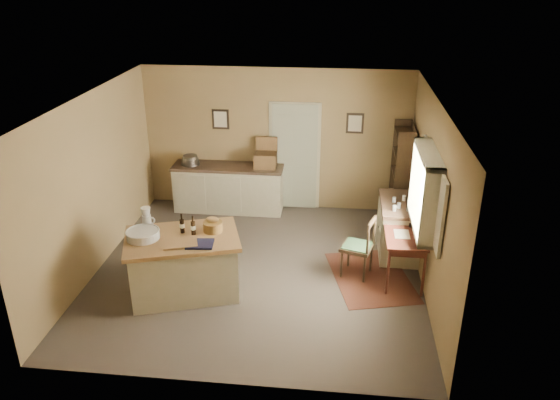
% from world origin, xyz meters
% --- Properties ---
extents(ground, '(5.00, 5.00, 0.00)m').
position_xyz_m(ground, '(0.00, 0.00, 0.00)').
color(ground, brown).
rests_on(ground, ground).
extents(wall_back, '(5.00, 0.10, 2.70)m').
position_xyz_m(wall_back, '(0.00, 2.50, 1.35)').
color(wall_back, '#93774E').
rests_on(wall_back, ground).
extents(wall_front, '(5.00, 0.10, 2.70)m').
position_xyz_m(wall_front, '(0.00, -2.50, 1.35)').
color(wall_front, '#93774E').
rests_on(wall_front, ground).
extents(wall_left, '(0.10, 5.00, 2.70)m').
position_xyz_m(wall_left, '(-2.50, 0.00, 1.35)').
color(wall_left, '#93774E').
rests_on(wall_left, ground).
extents(wall_right, '(0.10, 5.00, 2.70)m').
position_xyz_m(wall_right, '(2.50, 0.00, 1.35)').
color(wall_right, '#93774E').
rests_on(wall_right, ground).
extents(ceiling, '(5.00, 5.00, 0.00)m').
position_xyz_m(ceiling, '(0.00, 0.00, 2.70)').
color(ceiling, silver).
rests_on(ceiling, wall_back).
extents(door, '(0.97, 0.06, 2.11)m').
position_xyz_m(door, '(0.35, 2.47, 1.05)').
color(door, '#A8AB90').
rests_on(door, ground).
extents(framed_prints, '(2.82, 0.02, 0.38)m').
position_xyz_m(framed_prints, '(0.20, 2.48, 1.72)').
color(framed_prints, black).
rests_on(framed_prints, ground).
extents(window, '(0.25, 1.99, 1.12)m').
position_xyz_m(window, '(2.42, -0.20, 1.55)').
color(window, beige).
rests_on(window, ground).
extents(work_island, '(1.81, 1.45, 1.20)m').
position_xyz_m(work_island, '(-0.97, -0.71, 0.48)').
color(work_island, beige).
rests_on(work_island, ground).
extents(sideboard, '(2.09, 0.59, 1.18)m').
position_xyz_m(sideboard, '(-0.88, 2.20, 0.48)').
color(sideboard, beige).
rests_on(sideboard, ground).
extents(rug, '(1.46, 1.82, 0.01)m').
position_xyz_m(rug, '(1.75, -0.01, 0.00)').
color(rug, '#4C2219').
rests_on(rug, ground).
extents(writing_desk, '(0.58, 0.95, 0.82)m').
position_xyz_m(writing_desk, '(2.20, -0.01, 0.67)').
color(writing_desk, '#3A1710').
rests_on(writing_desk, ground).
extents(desk_chair, '(0.56, 0.56, 0.95)m').
position_xyz_m(desk_chair, '(1.52, 0.06, 0.48)').
color(desk_chair, '#2F2115').
rests_on(desk_chair, ground).
extents(right_cabinet, '(0.63, 1.14, 0.99)m').
position_xyz_m(right_cabinet, '(2.20, 0.84, 0.46)').
color(right_cabinet, beige).
rests_on(right_cabinet, ground).
extents(shelving_unit, '(0.31, 0.83, 1.84)m').
position_xyz_m(shelving_unit, '(2.35, 2.00, 0.92)').
color(shelving_unit, '#2F2115').
rests_on(shelving_unit, ground).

